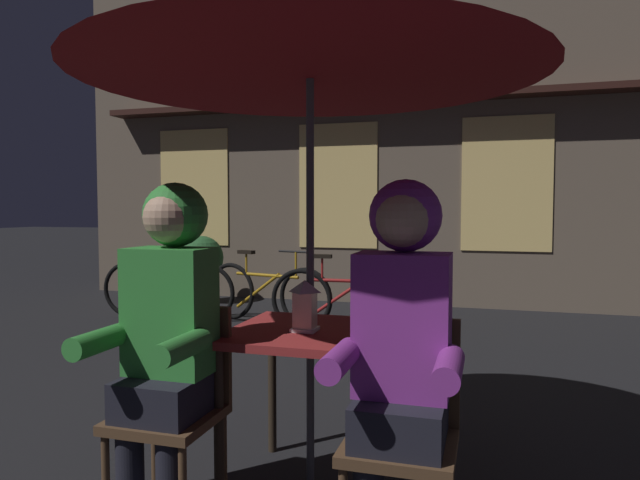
# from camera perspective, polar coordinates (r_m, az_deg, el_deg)

# --- Properties ---
(cafe_table) EXTENTS (0.72, 0.72, 0.74)m
(cafe_table) POSITION_cam_1_polar(r_m,az_deg,el_deg) (2.65, -0.98, -11.08)
(cafe_table) COLOR maroon
(cafe_table) RESTS_ON ground_plane
(patio_umbrella) EXTENTS (2.10, 2.10, 2.31)m
(patio_umbrella) POSITION_cam_1_polar(r_m,az_deg,el_deg) (2.68, -1.01, 19.82)
(patio_umbrella) COLOR #4C4C51
(patio_umbrella) RESTS_ON ground_plane
(lantern) EXTENTS (0.11, 0.11, 0.23)m
(lantern) POSITION_cam_1_polar(r_m,az_deg,el_deg) (2.56, -1.53, -6.48)
(lantern) COLOR white
(lantern) RESTS_ON cafe_table
(chair_left) EXTENTS (0.40, 0.40, 0.87)m
(chair_left) POSITION_cam_1_polar(r_m,az_deg,el_deg) (2.56, -14.30, -15.18)
(chair_left) COLOR #513823
(chair_left) RESTS_ON ground_plane
(chair_right) EXTENTS (0.40, 0.40, 0.87)m
(chair_right) POSITION_cam_1_polar(r_m,az_deg,el_deg) (2.25, 8.34, -17.74)
(chair_right) COLOR #513823
(chair_right) RESTS_ON ground_plane
(person_left_hooded) EXTENTS (0.45, 0.56, 1.40)m
(person_left_hooded) POSITION_cam_1_polar(r_m,az_deg,el_deg) (2.42, -15.11, -7.51)
(person_left_hooded) COLOR black
(person_left_hooded) RESTS_ON ground_plane
(person_right_hooded) EXTENTS (0.45, 0.56, 1.40)m
(person_right_hooded) POSITION_cam_1_polar(r_m,az_deg,el_deg) (2.09, 8.19, -9.12)
(person_right_hooded) COLOR black
(person_right_hooded) RESTS_ON ground_plane
(shopfront_building) EXTENTS (10.00, 0.93, 6.20)m
(shopfront_building) POSITION_cam_1_polar(r_m,az_deg,el_deg) (8.10, 10.24, 15.99)
(shopfront_building) COLOR #6B5B4C
(shopfront_building) RESTS_ON ground_plane
(bicycle_nearest) EXTENTS (1.68, 0.13, 0.84)m
(bicycle_nearest) POSITION_cam_1_polar(r_m,az_deg,el_deg) (6.87, -15.12, -4.82)
(bicycle_nearest) COLOR black
(bicycle_nearest) RESTS_ON ground_plane
(bicycle_second) EXTENTS (1.64, 0.45, 0.84)m
(bicycle_second) POSITION_cam_1_polar(r_m,az_deg,el_deg) (6.40, -5.39, -5.31)
(bicycle_second) COLOR black
(bicycle_second) RESTS_ON ground_plane
(bicycle_third) EXTENTS (1.68, 0.15, 0.84)m
(bicycle_third) POSITION_cam_1_polar(r_m,az_deg,el_deg) (5.90, 2.91, -6.03)
(bicycle_third) COLOR black
(bicycle_third) RESTS_ON ground_plane
(potted_plant) EXTENTS (0.60, 0.60, 0.92)m
(potted_plant) POSITION_cam_1_polar(r_m,az_deg,el_deg) (7.89, -11.84, -2.31)
(potted_plant) COLOR brown
(potted_plant) RESTS_ON ground_plane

